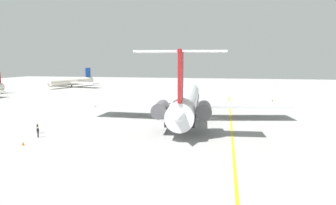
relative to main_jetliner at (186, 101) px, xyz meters
name	(u,v)px	position (x,y,z in m)	size (l,w,h in m)	color
ground	(209,118)	(2.11, -4.50, -3.72)	(307.24, 307.24, 0.00)	gray
main_jetliner	(186,101)	(0.00, 0.00, 0.00)	(46.89, 41.47, 13.65)	silver
airliner_far_right	(70,82)	(68.09, 63.85, -1.20)	(28.46, 28.41, 8.58)	silver
ground_crew_near_nose	(272,103)	(22.25, -19.33, -2.60)	(0.28, 0.45, 1.77)	black
ground_crew_near_tail	(95,103)	(12.23, 25.86, -2.67)	(0.39, 0.26, 1.66)	black
ground_crew_portside	(37,127)	(-17.81, 22.20, -2.64)	(0.36, 0.30, 1.72)	black
ground_crew_starboard	(38,131)	(-20.24, 20.49, -2.66)	(0.40, 0.27, 1.68)	black
safety_cone_nose	(23,143)	(-24.94, 19.72, -3.45)	(0.40, 0.40, 0.55)	#EA590F
safety_cone_wingtip	(277,104)	(26.15, -20.97, -3.45)	(0.40, 0.40, 0.55)	#EA590F
taxiway_centreline	(231,120)	(1.31, -9.03, -3.72)	(83.85, 0.36, 0.01)	gold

